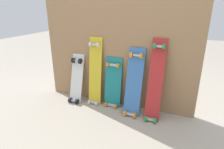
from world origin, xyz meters
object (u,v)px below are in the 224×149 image
at_px(skateboard_white, 76,81).
at_px(skateboard_blue, 134,85).
at_px(skateboard_teal, 113,85).
at_px(skateboard_red, 155,84).
at_px(skateboard_yellow, 95,74).

height_order(skateboard_white, skateboard_blue, skateboard_blue).
distance_m(skateboard_white, skateboard_blue, 0.80).
bearing_deg(skateboard_teal, skateboard_red, -8.11).
height_order(skateboard_white, skateboard_red, skateboard_red).
bearing_deg(skateboard_blue, skateboard_teal, 166.40).
height_order(skateboard_teal, skateboard_blue, skateboard_blue).
bearing_deg(skateboard_white, skateboard_teal, 6.08).
xyz_separation_m(skateboard_yellow, skateboard_red, (0.78, -0.06, 0.02)).
bearing_deg(skateboard_teal, skateboard_white, -173.92).
distance_m(skateboard_white, skateboard_yellow, 0.29).
distance_m(skateboard_yellow, skateboard_blue, 0.54).
bearing_deg(skateboard_red, skateboard_white, 178.75).
bearing_deg(skateboard_white, skateboard_blue, -1.19).
relative_size(skateboard_white, skateboard_teal, 0.99).
height_order(skateboard_white, skateboard_yellow, skateboard_yellow).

